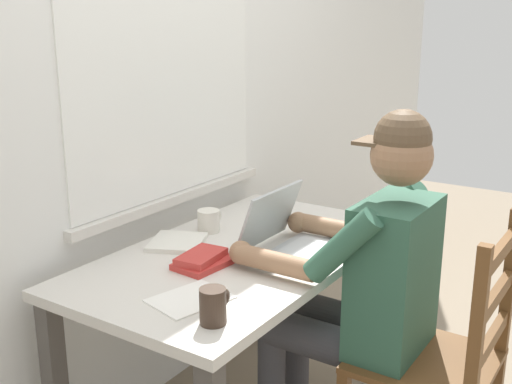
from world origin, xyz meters
TOP-DOWN VIEW (x-y plane):
  - back_wall at (0.00, 0.44)m, footprint 6.00×0.08m
  - desk at (0.00, 0.00)m, footprint 1.29×0.73m
  - seated_person at (0.07, -0.44)m, footprint 0.50×0.60m
  - wooden_chair at (0.07, -0.72)m, footprint 0.42×0.42m
  - laptop at (0.08, -0.16)m, footprint 0.33×0.31m
  - computer_mouse at (0.30, -0.24)m, footprint 0.06×0.10m
  - coffee_mug_white at (0.10, 0.22)m, footprint 0.12×0.08m
  - coffee_mug_dark at (-0.49, -0.25)m, footprint 0.11×0.07m
  - book_stack_main at (-0.18, 0.03)m, footprint 0.21×0.15m
  - paper_pile_near_laptop at (-0.41, -0.10)m, footprint 0.26×0.22m
  - paper_pile_back_corner at (-0.08, 0.23)m, footprint 0.26×0.25m

SIDE VIEW (x-z plane):
  - wooden_chair at x=0.07m, z-range -0.01..0.93m
  - desk at x=0.00m, z-range 0.25..0.96m
  - seated_person at x=0.07m, z-range 0.06..1.30m
  - paper_pile_near_laptop at x=-0.41m, z-range 0.70..0.71m
  - paper_pile_back_corner at x=-0.08m, z-range 0.70..0.72m
  - computer_mouse at x=0.30m, z-range 0.70..0.74m
  - book_stack_main at x=-0.18m, z-range 0.70..0.75m
  - coffee_mug_white at x=0.10m, z-range 0.70..0.79m
  - coffee_mug_dark at x=-0.49m, z-range 0.70..0.81m
  - laptop at x=0.08m, z-range 0.64..0.87m
  - back_wall at x=0.00m, z-range 0.00..2.60m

